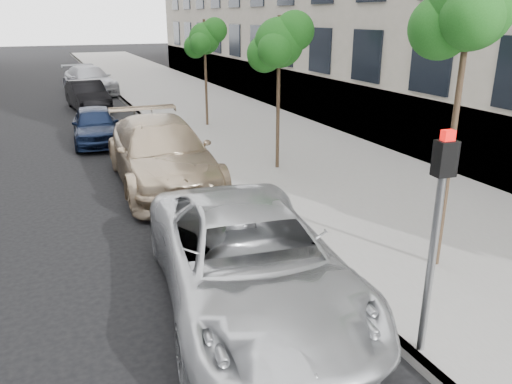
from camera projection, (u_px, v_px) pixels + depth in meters
ground at (322, 369)px, 6.40m from camera, size 160.00×160.00×0.00m
sidewalk at (174, 93)px, 28.75m from camera, size 6.40×72.00×0.14m
curb at (119, 96)px, 27.58m from camera, size 0.15×72.00×0.14m
tree_near at (471, 7)px, 7.43m from camera, size 1.66×1.46×5.09m
tree_mid at (280, 43)px, 13.32m from camera, size 1.68×1.48×4.29m
tree_far at (205, 39)px, 19.00m from camera, size 1.57×1.37×4.10m
signal_pole at (437, 220)px, 5.96m from camera, size 0.26×0.20×2.93m
minivan at (249, 260)px, 7.57m from camera, size 3.32×5.95×1.57m
suv at (162, 153)px, 13.19m from camera, size 2.61×5.97×1.71m
sedan_blue at (95, 125)px, 17.56m from camera, size 1.78×3.90×1.30m
sedan_black at (87, 96)px, 23.79m from camera, size 1.84×4.28×1.37m
sedan_rear at (89, 80)px, 28.70m from camera, size 3.00×5.62×1.55m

